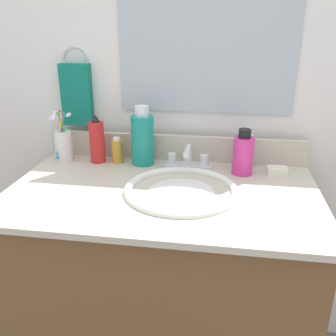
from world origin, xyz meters
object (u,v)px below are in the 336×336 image
faucet (188,160)px  bottle_gel_clear (246,149)px  bottle_oil_amber (117,151)px  bottle_soap_pink (243,154)px  bottle_spray_red (97,141)px  bottle_mouthwash_teal (143,138)px  soap_bar (277,171)px  hand_towel (77,95)px  cup_white_ceramic (63,144)px

faucet → bottle_gel_clear: (0.19, 0.05, 0.03)m
bottle_oil_amber → bottle_soap_pink: bearing=-5.5°
bottle_gel_clear → bottle_soap_pink: bearing=-98.4°
bottle_spray_red → bottle_gel_clear: bearing=4.1°
bottle_mouthwash_teal → bottle_soap_pink: bearing=-6.8°
bottle_spray_red → bottle_mouthwash_teal: size_ratio=0.83×
faucet → bottle_oil_amber: bottle_oil_amber is taller
bottle_oil_amber → bottle_spray_red: (-0.07, -0.01, 0.04)m
bottle_gel_clear → faucet: bearing=-165.1°
bottle_soap_pink → bottle_spray_red: bearing=175.9°
faucet → soap_bar: bearing=-2.1°
bottle_gel_clear → bottle_spray_red: bearing=-175.9°
bottle_spray_red → faucet: bearing=-2.5°
hand_towel → soap_bar: hand_towel is taller
faucet → bottle_spray_red: 0.33m
soap_bar → bottle_gel_clear: bearing=149.0°
bottle_mouthwash_teal → bottle_gel_clear: bearing=5.2°
hand_towel → soap_bar: size_ratio=3.44×
bottle_oil_amber → bottle_soap_pink: size_ratio=0.61×
bottle_mouthwash_teal → bottle_soap_pink: (0.34, -0.04, -0.03)m
hand_towel → bottle_spray_red: size_ratio=1.29×
bottle_spray_red → bottle_mouthwash_teal: (0.16, 0.00, 0.01)m
hand_towel → bottle_gel_clear: (0.61, -0.05, -0.16)m
hand_towel → bottle_gel_clear: bearing=-4.8°
bottle_mouthwash_teal → bottle_soap_pink: 0.35m
bottle_spray_red → bottle_gel_clear: (0.52, 0.04, -0.02)m
faucet → bottle_spray_red: bearing=177.5°
bottle_soap_pink → bottle_gel_clear: (0.01, 0.07, -0.01)m
bottle_soap_pink → soap_bar: 0.13m
hand_towel → cup_white_ceramic: bearing=-106.9°
bottle_mouthwash_teal → bottle_gel_clear: 0.36m
faucet → bottle_gel_clear: size_ratio=1.19×
cup_white_ceramic → soap_bar: (0.74, -0.02, -0.05)m
cup_white_ceramic → soap_bar: 0.75m
bottle_mouthwash_teal → soap_bar: size_ratio=3.21×
bottle_oil_amber → bottle_mouthwash_teal: 0.11m
bottle_gel_clear → cup_white_ceramic: 0.64m
faucet → bottle_gel_clear: bearing=14.9°
hand_towel → cup_white_ceramic: (-0.03, -0.09, -0.16)m
bottle_oil_amber → bottle_gel_clear: (0.45, 0.03, 0.02)m
cup_white_ceramic → hand_towel: bearing=73.1°
bottle_mouthwash_teal → cup_white_ceramic: (-0.29, -0.01, -0.03)m
faucet → bottle_soap_pink: (0.18, -0.02, 0.04)m
hand_towel → faucet: hand_towel is taller
faucet → bottle_soap_pink: bearing=-6.9°
bottle_oil_amber → cup_white_ceramic: cup_white_ceramic is taller
bottle_spray_red → cup_white_ceramic: 0.13m
bottle_oil_amber → bottle_gel_clear: bearing=4.0°
bottle_mouthwash_teal → hand_towel: bearing=162.1°
bottle_mouthwash_teal → soap_bar: (0.46, -0.03, -0.08)m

